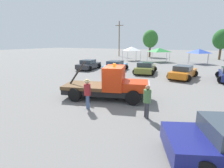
# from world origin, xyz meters

# --- Properties ---
(ground_plane) EXTENTS (160.00, 160.00, 0.00)m
(ground_plane) POSITION_xyz_m (0.00, 0.00, 0.00)
(ground_plane) COLOR slate
(tow_truck) EXTENTS (5.90, 3.35, 2.51)m
(tow_truck) POSITION_xyz_m (0.33, 0.10, 0.93)
(tow_truck) COLOR black
(tow_truck) RESTS_ON ground
(person_near_truck) EXTENTS (0.37, 0.37, 1.69)m
(person_near_truck) POSITION_xyz_m (3.32, -1.79, 0.97)
(person_near_truck) COLOR #38383D
(person_near_truck) RESTS_ON ground
(person_at_hood) EXTENTS (0.38, 0.38, 1.70)m
(person_at_hood) POSITION_xyz_m (-0.01, -2.05, 1.00)
(person_at_hood) COLOR #475B84
(person_at_hood) RESTS_ON ground
(parked_car_charcoal) EXTENTS (2.74, 4.40, 1.34)m
(parked_car_charcoal) POSITION_xyz_m (-8.24, 10.18, 0.65)
(parked_car_charcoal) COLOR #2D2D33
(parked_car_charcoal) RESTS_ON ground
(parked_car_skyblue) EXTENTS (2.78, 4.69, 1.34)m
(parked_car_skyblue) POSITION_xyz_m (-4.31, 10.58, 0.65)
(parked_car_skyblue) COLOR #669ED1
(parked_car_skyblue) RESTS_ON ground
(parked_car_olive) EXTENTS (2.90, 4.63, 1.34)m
(parked_car_olive) POSITION_xyz_m (-0.38, 10.69, 0.65)
(parked_car_olive) COLOR olive
(parked_car_olive) RESTS_ON ground
(parked_car_orange) EXTENTS (2.84, 4.83, 1.34)m
(parked_car_orange) POSITION_xyz_m (3.98, 9.54, 0.65)
(parked_car_orange) COLOR orange
(parked_car_orange) RESTS_ON ground
(canopy_tent_white) EXTENTS (2.93, 2.93, 2.77)m
(canopy_tent_white) POSITION_xyz_m (-7.13, 24.08, 2.37)
(canopy_tent_white) COLOR #9E9EA3
(canopy_tent_white) RESTS_ON ground
(canopy_tent_green) EXTENTS (3.53, 3.53, 2.60)m
(canopy_tent_green) POSITION_xyz_m (-1.68, 24.17, 2.23)
(canopy_tent_green) COLOR #9E9EA3
(canopy_tent_green) RESTS_ON ground
(canopy_tent_blue) EXTENTS (3.05, 3.05, 2.53)m
(canopy_tent_blue) POSITION_xyz_m (5.12, 24.17, 2.17)
(canopy_tent_blue) COLOR #9E9EA3
(canopy_tent_blue) RESTS_ON ground
(tree_left) EXTENTS (3.68, 3.68, 6.57)m
(tree_left) POSITION_xyz_m (-6.04, 33.95, 4.41)
(tree_left) COLOR brown
(tree_left) RESTS_ON ground
(tree_center) EXTENTS (3.53, 3.53, 6.30)m
(tree_center) POSITION_xyz_m (9.04, 34.03, 4.23)
(tree_center) COLOR brown
(tree_center) RESTS_ON ground
(utility_pole) EXTENTS (2.20, 0.24, 8.82)m
(utility_pole) POSITION_xyz_m (-13.74, 32.39, 4.67)
(utility_pole) COLOR brown
(utility_pole) RESTS_ON ground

